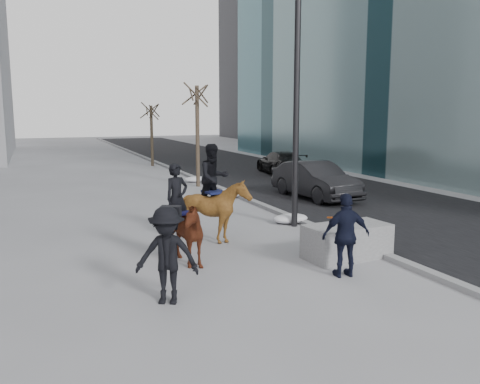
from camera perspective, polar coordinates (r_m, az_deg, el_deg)
name	(u,v)px	position (r m, az deg, el deg)	size (l,w,h in m)	color
ground	(260,267)	(11.39, 2.31, -8.36)	(120.00, 120.00, 0.00)	gray
road	(309,187)	(23.24, 7.77, 0.57)	(8.00, 90.00, 0.01)	black
curb	(227,191)	(21.52, -1.49, 0.12)	(0.25, 90.00, 0.12)	gray
planter	(347,241)	(12.20, 11.91, -5.43)	(1.99, 0.99, 0.79)	gray
car_near	(315,180)	(20.20, 8.45, 1.34)	(1.54, 4.41, 1.45)	black
car_far	(280,163)	(27.85, 4.56, 3.32)	(1.76, 4.34, 1.26)	black
tree_near	(197,131)	(23.09, -4.80, 6.83)	(1.20, 1.20, 5.04)	#3A2D22
tree_far	(152,133)	(32.24, -9.89, 6.58)	(1.20, 1.20, 4.16)	#33261E
mounted_left	(179,228)	(11.43, -6.88, -3.98)	(1.29, 1.91, 2.26)	#4D230F
mounted_right	(215,204)	(13.20, -2.80, -1.31)	(1.57, 1.72, 2.58)	#46270E
feeder	(346,235)	(10.73, 11.82, -4.78)	(1.09, 0.94, 1.75)	black
camera_crew	(167,255)	(9.16, -8.20, -7.03)	(1.31, 1.09, 1.75)	black
lamppost	(295,55)	(15.14, 6.20, 15.03)	(0.25, 1.68, 9.09)	black
snow_piles	(232,194)	(20.09, -0.85, -0.25)	(1.33, 10.50, 0.34)	silver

